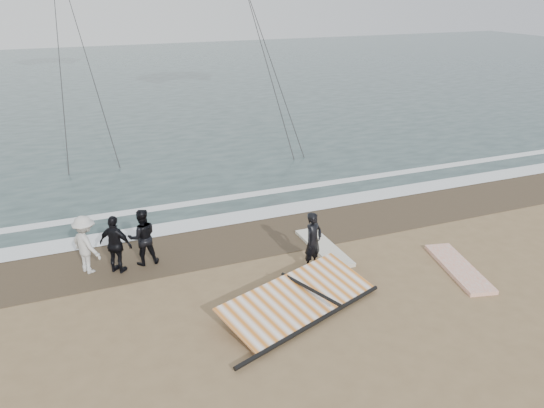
% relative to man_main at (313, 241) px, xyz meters
% --- Properties ---
extents(ground, '(120.00, 120.00, 0.00)m').
position_rel_man_main_xyz_m(ground, '(-0.10, -2.11, -0.79)').
color(ground, '#8C704C').
rests_on(ground, ground).
extents(sea, '(120.00, 54.00, 0.02)m').
position_rel_man_main_xyz_m(sea, '(-0.10, 30.89, -0.78)').
color(sea, '#233838').
rests_on(sea, ground).
extents(wet_sand, '(120.00, 2.80, 0.01)m').
position_rel_man_main_xyz_m(wet_sand, '(-0.10, 2.39, -0.78)').
color(wet_sand, '#4C3D2B').
rests_on(wet_sand, ground).
extents(foam_near, '(120.00, 0.90, 0.01)m').
position_rel_man_main_xyz_m(foam_near, '(-0.10, 3.79, -0.76)').
color(foam_near, white).
rests_on(foam_near, sea).
extents(foam_far, '(120.00, 0.45, 0.01)m').
position_rel_man_main_xyz_m(foam_far, '(-0.10, 5.49, -0.76)').
color(foam_far, white).
rests_on(foam_far, sea).
extents(man_main, '(0.68, 0.60, 1.57)m').
position_rel_man_main_xyz_m(man_main, '(0.00, 0.00, 0.00)').
color(man_main, black).
rests_on(man_main, ground).
extents(board_white, '(1.28, 2.67, 0.10)m').
position_rel_man_main_xyz_m(board_white, '(3.49, -1.51, -0.74)').
color(board_white, white).
rests_on(board_white, ground).
extents(board_cream, '(0.66, 2.43, 0.10)m').
position_rel_man_main_xyz_m(board_cream, '(0.77, 0.84, -0.74)').
color(board_cream, silver).
rests_on(board_cream, ground).
extents(trio_cluster, '(2.28, 1.32, 1.56)m').
position_rel_man_main_xyz_m(trio_cluster, '(-4.79, 1.90, -0.01)').
color(trio_cluster, black).
rests_on(trio_cluster, ground).
extents(sail_rig, '(4.12, 2.91, 0.50)m').
position_rel_man_main_xyz_m(sail_rig, '(-1.20, -1.44, -0.59)').
color(sail_rig, black).
rests_on(sail_rig, ground).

